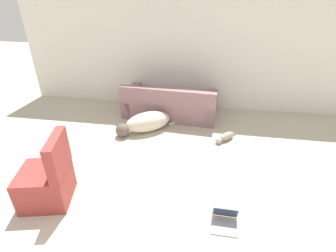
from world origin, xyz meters
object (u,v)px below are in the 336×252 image
object	(u,v)px
cat	(225,137)
dog	(145,123)
laptop_open	(225,219)
couch	(170,105)
side_chair	(48,181)

from	to	relation	value
cat	dog	bearing A→B (deg)	-51.24
laptop_open	couch	bearing A→B (deg)	112.52
cat	side_chair	size ratio (longest dim) A/B	0.46
couch	side_chair	bearing A→B (deg)	69.91
laptop_open	side_chair	xyz separation A→B (m)	(-2.30, 0.05, 0.25)
couch	dog	xyz separation A→B (m)	(-0.37, -0.74, -0.06)
dog	side_chair	size ratio (longest dim) A/B	1.22
couch	dog	bearing A→B (deg)	66.94
couch	side_chair	distance (m)	2.99
side_chair	cat	bearing A→B (deg)	115.35
cat	laptop_open	xyz separation A→B (m)	(-0.07, -1.93, 0.00)
dog	laptop_open	distance (m)	2.52
laptop_open	side_chair	bearing A→B (deg)	179.79
dog	side_chair	bearing A→B (deg)	32.62
couch	laptop_open	bearing A→B (deg)	115.17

